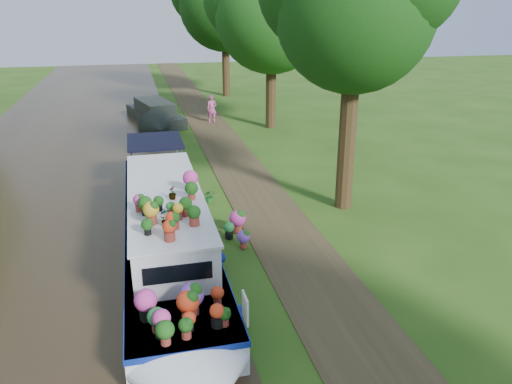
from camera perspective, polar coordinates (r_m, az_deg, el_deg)
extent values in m
plane|color=#2A4F13|center=(13.59, -0.09, -7.72)|extent=(100.00, 100.00, 0.00)
cube|color=#2D2213|center=(13.68, -25.73, -9.73)|extent=(10.00, 100.00, 0.02)
cube|color=#41351E|center=(13.88, 4.76, -7.09)|extent=(2.20, 100.00, 0.03)
cube|color=white|center=(14.59, -10.26, -4.28)|extent=(2.20, 12.00, 0.75)
cube|color=navy|center=(14.46, -10.34, -3.14)|extent=(2.24, 12.04, 0.12)
cube|color=white|center=(13.50, -10.26, -2.20)|extent=(1.80, 7.00, 1.05)
cube|color=white|center=(13.30, -10.41, 0.01)|extent=(1.90, 7.10, 0.06)
cube|color=black|center=(13.54, -6.44, -1.58)|extent=(0.03, 6.40, 0.38)
cube|color=black|center=(13.46, -14.14, -2.22)|extent=(0.03, 6.40, 0.38)
cube|color=black|center=(18.15, -11.51, 5.71)|extent=(1.90, 2.40, 0.10)
cube|color=white|center=(9.67, -1.24, -13.15)|extent=(0.04, 0.45, 0.55)
imported|color=#164813|center=(11.16, -10.46, -2.84)|extent=(0.24, 0.20, 0.39)
imported|color=#164813|center=(12.63, -9.56, -0.08)|extent=(0.21, 0.21, 0.34)
cylinder|color=#332311|center=(16.59, 10.35, 5.67)|extent=(0.56, 0.56, 4.55)
sphere|color=#0F360D|center=(16.06, 11.29, 19.43)|extent=(4.80, 4.80, 4.80)
cylinder|color=#332311|center=(27.99, 1.72, 11.24)|extent=(0.56, 0.56, 3.85)
sphere|color=#164813|center=(27.63, 1.81, 19.51)|extent=(6.00, 6.00, 6.00)
cylinder|color=#332311|center=(38.50, -3.46, 14.02)|extent=(0.56, 0.56, 4.20)
sphere|color=#0F360D|center=(38.25, -3.60, 20.60)|extent=(6.60, 6.60, 6.60)
cube|color=black|center=(30.39, -11.48, 8.51)|extent=(3.29, 6.27, 0.60)
cube|color=black|center=(29.78, -11.52, 9.54)|extent=(2.30, 3.75, 0.70)
imported|color=#C3506B|center=(29.45, -5.07, 9.45)|extent=(0.58, 0.38, 1.58)
imported|color=#1F6924|center=(17.41, -5.32, -0.44)|extent=(0.41, 0.36, 0.46)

